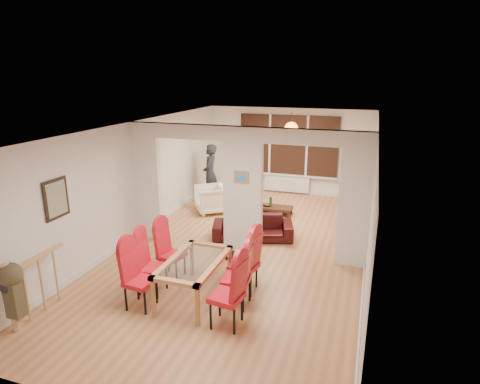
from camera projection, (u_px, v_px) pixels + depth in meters
The scene contains 24 objects.
floor at pixel (243, 249), 8.51m from camera, with size 5.00×9.00×0.01m, color #BC7E4C.
room_walls at pixel (243, 191), 8.14m from camera, with size 5.00×9.00×2.60m, color silver, non-canonical shape.
divider_wall at pixel (243, 191), 8.14m from camera, with size 5.00×0.18×2.60m, color white.
bay_window_blinds at pixel (288, 145), 12.12m from camera, with size 3.00×0.08×1.80m, color black.
radiator at pixel (287, 184), 12.42m from camera, with size 1.40×0.08×0.50m, color white.
pendant_light at pixel (291, 129), 10.80m from camera, with size 0.36×0.36×0.36m, color orange.
stair_newel at pixel (38, 280), 6.12m from camera, with size 0.40×1.20×1.10m, color tan, non-canonical shape.
wall_poster at pixel (56, 199), 6.62m from camera, with size 0.04×0.52×0.67m, color gray.
pillar_photo at pixel (241, 177), 7.96m from camera, with size 0.30×0.03×0.25m, color #4C8CD8.
dining_table at pixel (195, 279), 6.56m from camera, with size 0.83×1.47×0.69m, color #B67743, non-canonical shape.
dining_chair_la at pixel (140, 277), 6.27m from camera, with size 0.42×0.42×1.05m, color red, non-canonical shape.
dining_chair_lb at pixel (152, 264), 6.72m from camera, with size 0.41×0.41×1.03m, color red, non-canonical shape.
dining_chair_lc at pixel (172, 252), 7.19m from camera, with size 0.41×0.41×1.03m, color red, non-canonical shape.
dining_chair_ra at pixel (226, 292), 5.81m from camera, with size 0.44×0.44×1.10m, color red, non-canonical shape.
dining_chair_rb at pixel (236, 275), 6.33m from camera, with size 0.43×0.43×1.06m, color red, non-canonical shape.
dining_chair_rc at pixel (244, 262), 6.75m from camera, with size 0.43×0.43×1.08m, color red, non-canonical shape.
sofa at pixel (253, 227), 9.01m from camera, with size 1.78×0.70×0.52m, color black.
armchair at pixel (211, 199), 10.69m from camera, with size 0.79×0.77×0.72m, color #EFE0CA.
person at pixel (210, 174), 11.42m from camera, with size 0.40×0.61×1.68m, color black.
television at pixel (349, 208), 10.17m from camera, with size 0.14×1.04×0.60m, color black.
coffee_table at pixel (275, 210), 10.60m from camera, with size 0.91×0.46×0.21m, color #351C12, non-canonical shape.
bottle at pixel (271, 202), 10.52m from camera, with size 0.07×0.07×0.29m, color #143F19.
bowl at pixel (267, 205), 10.61m from camera, with size 0.21×0.21×0.05m, color #351C12.
shoes at pixel (227, 255), 8.13m from camera, with size 0.24×0.26×0.10m, color black, non-canonical shape.
Camera 1 is at (2.41, -7.43, 3.60)m, focal length 30.00 mm.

